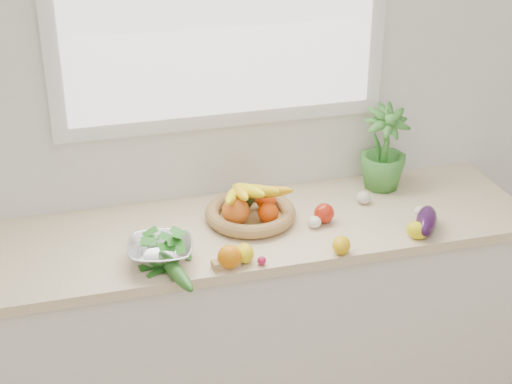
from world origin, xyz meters
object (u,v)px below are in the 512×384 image
object	(u,v)px
apple	(324,213)
cucumber	(175,271)
colander_with_spinach	(160,247)
potted_herb	(384,148)
eggplant	(426,221)
fruit_basket	(250,208)

from	to	relation	value
apple	cucumber	bearing A→B (deg)	-159.39
apple	cucumber	distance (m)	0.66
colander_with_spinach	potted_herb	bearing A→B (deg)	19.30
eggplant	potted_herb	xyz separation A→B (m)	(-0.01, 0.38, 0.14)
eggplant	fruit_basket	size ratio (longest dim) A/B	0.47
potted_herb	colander_with_spinach	bearing A→B (deg)	-160.70
apple	fruit_basket	distance (m)	0.28
fruit_basket	cucumber	bearing A→B (deg)	-137.03
potted_herb	fruit_basket	bearing A→B (deg)	-167.73
apple	cucumber	xyz separation A→B (m)	(-0.61, -0.23, -0.01)
cucumber	colander_with_spinach	world-z (taller)	colander_with_spinach
fruit_basket	apple	bearing A→B (deg)	-18.59
apple	cucumber	world-z (taller)	apple
eggplant	apple	bearing A→B (deg)	155.06
cucumber	potted_herb	distance (m)	1.06
colander_with_spinach	eggplant	bearing A→B (deg)	-2.30
cucumber	potted_herb	size ratio (longest dim) A/B	0.80
apple	potted_herb	bearing A→B (deg)	33.70
eggplant	potted_herb	world-z (taller)	potted_herb
fruit_basket	colander_with_spinach	bearing A→B (deg)	-150.67
eggplant	colander_with_spinach	size ratio (longest dim) A/B	0.77
eggplant	fruit_basket	bearing A→B (deg)	157.77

